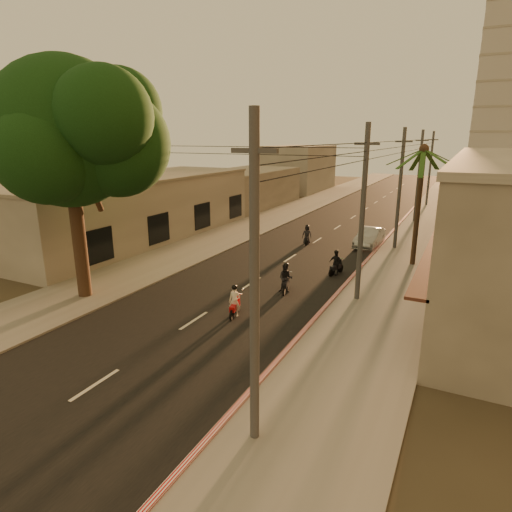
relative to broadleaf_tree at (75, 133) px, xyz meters
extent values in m
plane|color=#383023|center=(6.61, -2.14, -8.48)|extent=(160.00, 160.00, 0.00)
cube|color=black|center=(6.61, 17.86, -8.47)|extent=(10.00, 140.00, 0.02)
cube|color=slate|center=(14.11, 17.86, -8.42)|extent=(5.00, 140.00, 0.12)
cube|color=slate|center=(-0.89, 17.86, -8.42)|extent=(5.00, 140.00, 0.12)
cube|color=#B21317|center=(11.71, 12.86, -8.38)|extent=(0.20, 60.00, 0.20)
cube|color=#47251C|center=(16.31, 15.86, -5.38)|extent=(0.80, 34.00, 0.12)
cube|color=#ADA79C|center=(-7.39, 11.86, -5.98)|extent=(8.00, 24.00, 5.00)
cube|color=gray|center=(-7.39, 11.86, -3.38)|extent=(8.20, 24.20, 0.20)
cylinder|color=black|center=(-0.39, -0.14, -5.48)|extent=(0.70, 0.70, 6.00)
cylinder|color=black|center=(0.41, 0.26, -2.48)|extent=(1.22, 2.17, 3.04)
cylinder|color=black|center=(-0.99, -0.44, -2.28)|extent=(1.31, 1.49, 2.73)
sphere|color=black|center=(-0.39, -0.14, 0.02)|extent=(7.20, 7.20, 7.20)
sphere|color=black|center=(1.81, 0.86, -0.48)|extent=(5.20, 5.20, 5.20)
sphere|color=black|center=(-2.19, 0.66, -0.28)|extent=(4.80, 4.80, 4.80)
sphere|color=black|center=(0.21, -1.94, -0.88)|extent=(4.60, 4.60, 4.60)
sphere|color=black|center=(2.61, -0.64, 0.72)|extent=(4.40, 4.40, 4.40)
sphere|color=black|center=(-2.79, -1.34, 0.52)|extent=(4.00, 4.00, 4.00)
sphere|color=black|center=(0.81, 2.26, 1.12)|extent=(4.40, 4.40, 4.40)
cylinder|color=black|center=(14.61, 13.86, -4.68)|extent=(0.32, 0.32, 7.60)
sphere|color=black|center=(14.61, 13.86, -0.88)|extent=(0.60, 0.60, 0.60)
cylinder|color=#38383A|center=(12.81, -6.14, -3.98)|extent=(0.26, 0.26, 9.00)
cube|color=#38383A|center=(12.81, -6.14, -0.48)|extent=(1.20, 0.12, 0.12)
cylinder|color=#38383A|center=(12.81, 5.86, -3.98)|extent=(0.26, 0.26, 9.00)
cube|color=#38383A|center=(12.81, 5.86, -0.48)|extent=(1.20, 0.12, 0.12)
cylinder|color=#38383A|center=(12.81, 17.86, -3.98)|extent=(0.26, 0.26, 9.00)
cube|color=#38383A|center=(12.81, 17.86, -0.48)|extent=(1.20, 0.12, 0.12)
cylinder|color=#38383A|center=(12.81, 29.86, -3.98)|extent=(0.26, 0.26, 9.00)
cube|color=#38383A|center=(12.81, 29.86, -0.48)|extent=(1.20, 0.12, 0.12)
cylinder|color=#38383A|center=(12.81, 41.86, -3.98)|extent=(0.26, 0.26, 9.00)
cube|color=#38383A|center=(12.81, 41.86, -0.48)|extent=(1.20, 0.12, 0.12)
cube|color=#ADA79C|center=(20.61, 42.86, -5.48)|extent=(8.00, 14.00, 6.00)
cube|color=#ADA79C|center=(-7.39, 31.86, -6.28)|extent=(8.00, 14.00, 4.40)
cube|color=#ADA79C|center=(-7.39, 49.86, -4.98)|extent=(8.00, 14.00, 7.00)
cylinder|color=black|center=(7.91, 1.83, -8.22)|extent=(0.20, 0.51, 0.50)
cylinder|color=black|center=(8.16, 0.74, -8.22)|extent=(0.20, 0.51, 0.50)
cube|color=#B00D11|center=(8.05, 1.22, -7.98)|extent=(0.46, 1.02, 0.27)
cube|color=#B00D11|center=(7.95, 1.66, -7.85)|extent=(0.28, 0.15, 0.54)
cylinder|color=silver|center=(7.92, 1.76, -7.53)|extent=(0.49, 0.15, 0.04)
imported|color=silver|center=(8.05, 1.22, -7.72)|extent=(0.71, 0.60, 1.51)
sphere|color=black|center=(8.05, 1.22, -7.01)|extent=(0.27, 0.27, 0.27)
sphere|color=silver|center=(7.68, 1.69, -7.31)|extent=(0.11, 0.11, 0.11)
sphere|color=silver|center=(8.17, 1.80, -7.31)|extent=(0.11, 0.11, 0.11)
cylinder|color=black|center=(8.81, 6.00, -8.21)|extent=(0.22, 0.55, 0.54)
cylinder|color=black|center=(9.09, 4.83, -8.21)|extent=(0.22, 0.55, 0.54)
cube|color=black|center=(8.97, 5.35, -7.95)|extent=(0.51, 1.09, 0.29)
cube|color=black|center=(8.86, 5.82, -7.80)|extent=(0.30, 0.16, 0.58)
cylinder|color=silver|center=(8.83, 5.93, -7.47)|extent=(0.52, 0.16, 0.04)
imported|color=black|center=(8.97, 5.35, -7.67)|extent=(1.06, 0.96, 1.62)
sphere|color=black|center=(8.97, 5.35, -6.91)|extent=(0.29, 0.29, 0.29)
cylinder|color=black|center=(10.72, 10.22, -8.22)|extent=(0.21, 0.52, 0.51)
cylinder|color=black|center=(10.44, 9.11, -8.22)|extent=(0.21, 0.52, 0.51)
cube|color=black|center=(10.56, 9.60, -7.98)|extent=(0.49, 1.03, 0.27)
cube|color=black|center=(10.67, 10.04, -7.84)|extent=(0.29, 0.15, 0.55)
cylinder|color=silver|center=(10.70, 10.15, -7.52)|extent=(0.50, 0.16, 0.04)
imported|color=black|center=(10.56, 9.60, -7.71)|extent=(1.07, 0.80, 1.53)
sphere|color=black|center=(10.56, 9.60, -7.00)|extent=(0.27, 0.27, 0.27)
cylinder|color=black|center=(6.06, 16.96, -8.22)|extent=(0.22, 0.51, 0.50)
cylinder|color=black|center=(6.35, 15.87, -8.22)|extent=(0.22, 0.51, 0.50)
cube|color=black|center=(6.22, 16.35, -7.98)|extent=(0.50, 1.02, 0.27)
cube|color=black|center=(6.10, 16.78, -7.85)|extent=(0.28, 0.16, 0.54)
cylinder|color=silver|center=(6.07, 16.89, -7.53)|extent=(0.49, 0.17, 0.04)
imported|color=black|center=(6.22, 16.35, -7.72)|extent=(0.98, 0.85, 1.51)
sphere|color=black|center=(6.22, 16.35, -7.01)|extent=(0.27, 0.27, 0.27)
imported|color=gray|center=(10.89, 17.77, -7.74)|extent=(1.78, 4.54, 1.47)
camera|label=1|loc=(17.45, -15.37, -0.17)|focal=30.00mm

